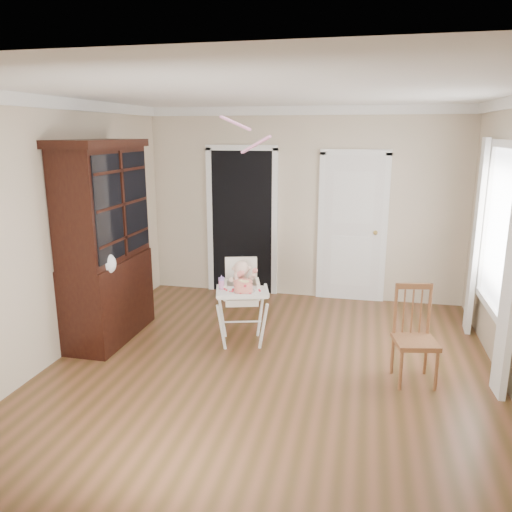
% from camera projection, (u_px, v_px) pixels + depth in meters
% --- Properties ---
extents(floor, '(5.00, 5.00, 0.00)m').
position_uv_depth(floor, '(269.00, 371.00, 5.05)').
color(floor, '#51391C').
rests_on(floor, ground).
extents(ceiling, '(5.00, 5.00, 0.00)m').
position_uv_depth(ceiling, '(271.00, 92.00, 4.40)').
color(ceiling, white).
rests_on(ceiling, wall_back).
extents(wall_back, '(4.50, 0.00, 4.50)m').
position_uv_depth(wall_back, '(303.00, 205.00, 7.10)').
color(wall_back, '#C0B196').
rests_on(wall_back, floor).
extents(wall_left, '(0.00, 5.00, 5.00)m').
position_uv_depth(wall_left, '(59.00, 231.00, 5.20)').
color(wall_left, '#C0B196').
rests_on(wall_left, floor).
extents(crown_molding, '(4.50, 5.00, 0.12)m').
position_uv_depth(crown_molding, '(271.00, 99.00, 4.42)').
color(crown_molding, white).
rests_on(crown_molding, ceiling).
extents(doorway, '(1.06, 0.05, 2.22)m').
position_uv_depth(doorway, '(242.00, 219.00, 7.33)').
color(doorway, black).
rests_on(doorway, wall_back).
extents(closet_door, '(0.96, 0.09, 2.13)m').
position_uv_depth(closet_door, '(352.00, 229.00, 7.00)').
color(closet_door, white).
rests_on(closet_door, wall_back).
extents(window_right, '(0.13, 1.84, 2.30)m').
position_uv_depth(window_right, '(496.00, 241.00, 5.04)').
color(window_right, white).
rests_on(window_right, wall_right).
extents(high_chair, '(0.73, 0.82, 0.99)m').
position_uv_depth(high_chair, '(242.00, 292.00, 5.60)').
color(high_chair, white).
rests_on(high_chair, floor).
extents(baby, '(0.31, 0.23, 0.42)m').
position_uv_depth(baby, '(242.00, 280.00, 5.59)').
color(baby, beige).
rests_on(baby, high_chair).
extents(cake, '(0.25, 0.25, 0.12)m').
position_uv_depth(cake, '(243.00, 286.00, 5.35)').
color(cake, silver).
rests_on(cake, high_chair).
extents(sippy_cup, '(0.07, 0.07, 0.16)m').
position_uv_depth(sippy_cup, '(222.00, 283.00, 5.43)').
color(sippy_cup, '#CE7EB5').
rests_on(sippy_cup, high_chair).
extents(china_cabinet, '(0.60, 1.35, 2.28)m').
position_uv_depth(china_cabinet, '(105.00, 243.00, 5.64)').
color(china_cabinet, black).
rests_on(china_cabinet, floor).
extents(dining_chair, '(0.45, 0.45, 0.94)m').
position_uv_depth(dining_chair, '(415.00, 338.00, 4.77)').
color(dining_chair, brown).
rests_on(dining_chair, floor).
extents(streamer, '(0.39, 0.34, 0.15)m').
position_uv_depth(streamer, '(235.00, 123.00, 4.80)').
color(streamer, pink).
rests_on(streamer, ceiling).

